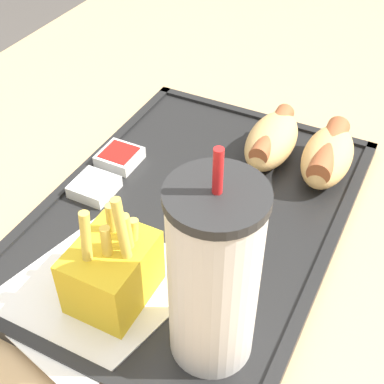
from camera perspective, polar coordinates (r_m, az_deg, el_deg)
The scene contains 9 objects.
dining_table at distance 0.91m, azimuth 0.02°, elevation -16.82°, with size 1.47×0.88×0.71m.
food_tray at distance 0.59m, azimuth -0.00°, elevation -2.52°, with size 0.43×0.31×0.01m.
paper_napkin at distance 0.52m, azimuth -10.15°, elevation -10.25°, with size 0.20×0.18×0.00m.
soda_cup at distance 0.41m, azimuth 2.31°, elevation -9.09°, with size 0.07×0.07×0.21m.
hot_dog_far at distance 0.64m, azimuth 14.28°, elevation 3.87°, with size 0.11×0.06×0.05m.
hot_dog_near at distance 0.65m, azimuth 8.50°, elevation 5.58°, with size 0.11×0.06×0.05m.
fries_carton at distance 0.49m, azimuth -8.46°, elevation -8.27°, with size 0.08×0.06×0.13m.
sauce_cup_mayo at distance 0.61m, azimuth -10.38°, elevation 0.58°, with size 0.05×0.05×0.02m.
sauce_cup_ketchup at distance 0.65m, azimuth -7.73°, elevation 3.75°, with size 0.05×0.05×0.02m.
Camera 1 is at (0.42, 0.21, 1.13)m, focal length 50.00 mm.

